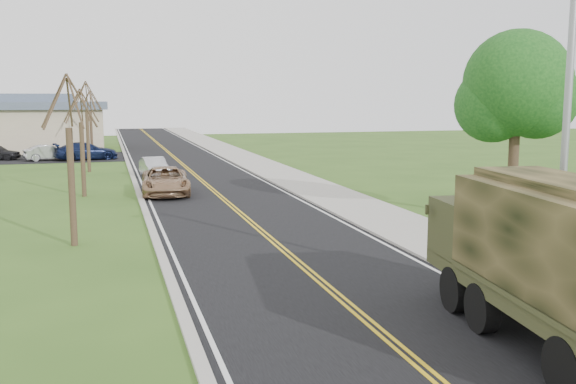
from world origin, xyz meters
name	(u,v)px	position (x,y,z in m)	size (l,w,h in m)	color
ground	(364,319)	(0.00, 0.00, 0.00)	(160.00, 160.00, 0.00)	#34551C
road	(179,161)	(0.00, 40.00, 0.01)	(8.00, 120.00, 0.01)	black
curb_right	(228,159)	(4.15, 40.00, 0.06)	(0.30, 120.00, 0.12)	#9E998E
sidewalk_right	(248,159)	(5.90, 40.00, 0.05)	(3.20, 120.00, 0.10)	#9E998E
curb_left	(128,162)	(-4.15, 40.00, 0.05)	(0.30, 120.00, 0.10)	#9E998E
street_light	(562,131)	(4.90, -0.50, 4.43)	(1.65, 0.22, 8.00)	gray
leafy_tree	(517,92)	(11.00, 10.01, 5.49)	(4.83, 4.50, 8.10)	#38281C
bare_tree_a	(71,173)	(-7.00, 10.00, 2.63)	(1.93, 2.26, 6.08)	#38281C
bare_tree_b	(82,150)	(-7.00, 22.00, 2.48)	(1.83, 2.14, 5.73)	#38281C
bare_tree_c	(88,133)	(-7.00, 34.00, 2.78)	(2.04, 2.39, 6.42)	#38281C
bare_tree_d	(91,128)	(-7.00, 46.00, 2.55)	(1.88, 2.20, 5.91)	#38281C
military_truck	(551,249)	(3.17, -2.51, 2.07)	(3.32, 7.48, 3.61)	black
suv_champagne	(165,181)	(-2.74, 21.53, 0.75)	(2.48, 5.39, 1.50)	#9D7958
sedan_silver	(154,167)	(-2.75, 29.70, 0.66)	(1.39, 3.98, 1.31)	#BDBCC2
lot_car_silver	(49,153)	(-10.43, 43.80, 0.67)	(1.41, 4.04, 1.33)	#B3B2B7
lot_car_navy	(86,151)	(-7.44, 43.44, 0.75)	(2.11, 5.19, 1.51)	#0F1839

